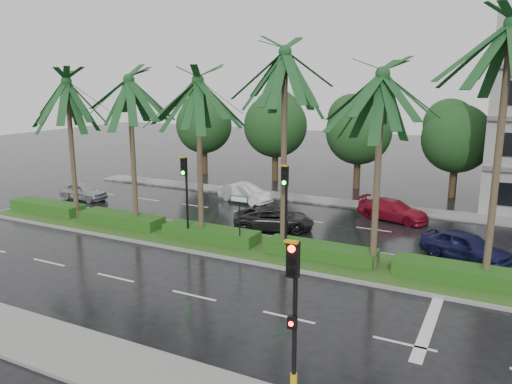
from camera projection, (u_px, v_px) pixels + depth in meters
The scene contains 17 objects.
ground at pixel (253, 256), 23.72m from camera, with size 120.00×120.00×0.00m, color black.
near_sidewalk at pixel (96, 359), 14.84m from camera, with size 40.00×2.40×0.12m, color gray.
far_sidewalk at pixel (334, 202), 34.13m from camera, with size 40.00×2.00×0.12m, color gray.
median at pixel (263, 249), 24.57m from camera, with size 36.00×4.00×0.15m.
hedge at pixel (263, 242), 24.49m from camera, with size 35.20×1.40×0.60m.
lane_markings at pixel (310, 270), 21.99m from camera, with size 34.00×13.06×0.01m.
palm_row at pixel (239, 82), 23.39m from camera, with size 26.30×4.20×10.86m.
signal_near at pixel (293, 314), 12.34m from camera, with size 0.34×0.45×4.36m.
signal_median_left at pixel (185, 186), 25.10m from camera, with size 0.34×0.42×4.36m.
signal_median_right at pixel (285, 197), 22.66m from camera, with size 0.34×0.42×4.36m.
street_sign at pixel (239, 209), 24.12m from camera, with size 0.95×0.09×2.60m.
bg_trees at pixel (367, 127), 37.69m from camera, with size 33.21×5.48×7.92m.
car_silver at pixel (83, 191), 34.97m from camera, with size 3.60×1.45×1.23m, color #ACAEB4.
car_white at pixel (245, 193), 34.21m from camera, with size 3.91×1.36×1.29m, color white.
car_darkgrey at pixel (274, 219), 27.87m from camera, with size 4.49×2.07×1.25m, color #232225.
car_red at pixel (393, 210), 29.82m from camera, with size 4.28×1.74×1.24m, color maroon.
car_blue at pixel (466, 246), 23.04m from camera, with size 4.07×1.64×1.39m, color #171845.
Camera 1 is at (10.36, -19.95, 8.15)m, focal length 35.00 mm.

